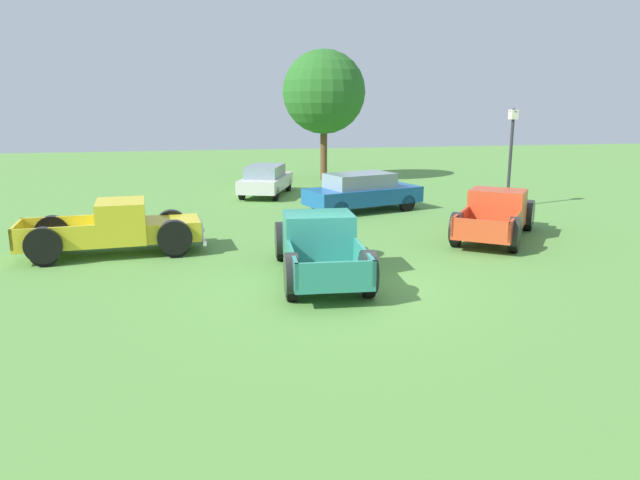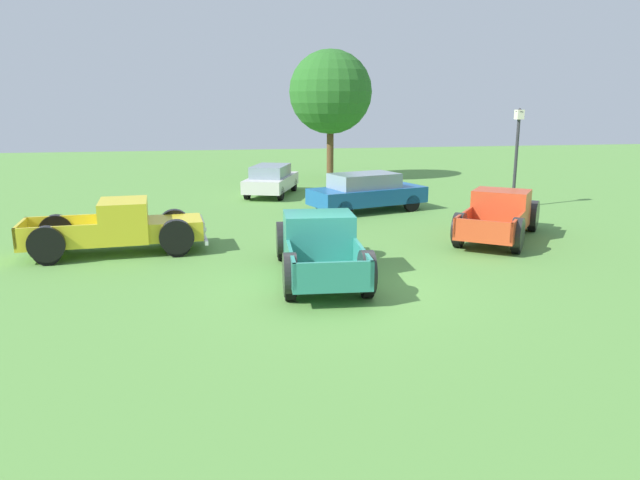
{
  "view_description": "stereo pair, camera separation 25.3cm",
  "coord_description": "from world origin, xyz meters",
  "views": [
    {
      "loc": [
        -3.05,
        -12.27,
        4.06
      ],
      "look_at": [
        -0.35,
        0.96,
        0.9
      ],
      "focal_mm": 33.23,
      "sensor_mm": 36.0,
      "label": 1
    },
    {
      "loc": [
        -2.8,
        -12.32,
        4.06
      ],
      "look_at": [
        -0.35,
        0.96,
        0.9
      ],
      "focal_mm": 33.23,
      "sensor_mm": 36.0,
      "label": 2
    }
  ],
  "objects": [
    {
      "name": "oak_tree_east",
      "position": [
        3.45,
        18.6,
        4.55
      ],
      "size": [
        4.3,
        4.3,
        6.71
      ],
      "color": "brown",
      "rests_on": "ground_plane"
    },
    {
      "name": "lamp_post_near",
      "position": [
        8.81,
        8.88,
        2.01
      ],
      "size": [
        0.36,
        0.36,
        3.84
      ],
      "color": "#2D2D33",
      "rests_on": "ground_plane"
    },
    {
      "name": "pickup_truck_behind_right",
      "position": [
        -5.12,
        4.21,
        0.7
      ],
      "size": [
        4.92,
        2.22,
        1.47
      ],
      "color": "yellow",
      "rests_on": "ground_plane"
    },
    {
      "name": "sedan_distant_b",
      "position": [
        2.93,
        9.1,
        0.76
      ],
      "size": [
        4.68,
        2.99,
        1.45
      ],
      "color": "#195699",
      "rests_on": "ground_plane"
    },
    {
      "name": "sedan_distant_a",
      "position": [
        -0.19,
        13.79,
        0.7
      ],
      "size": [
        2.9,
        4.34,
        1.34
      ],
      "color": "silver",
      "rests_on": "ground_plane"
    },
    {
      "name": "pickup_truck_foreground",
      "position": [
        -0.33,
        1.31,
        0.71
      ],
      "size": [
        2.18,
        4.97,
        1.49
      ],
      "color": "#2D8475",
      "rests_on": "ground_plane"
    },
    {
      "name": "ground_plane",
      "position": [
        0.0,
        0.0,
        0.0
      ],
      "size": [
        80.0,
        80.0,
        0.0
      ],
      "primitive_type": "plane",
      "color": "#5B9342"
    },
    {
      "name": "pickup_truck_behind_left",
      "position": [
        5.87,
        4.18,
        0.69
      ],
      "size": [
        4.21,
        4.81,
        1.46
      ],
      "color": "#D14723",
      "rests_on": "ground_plane"
    }
  ]
}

